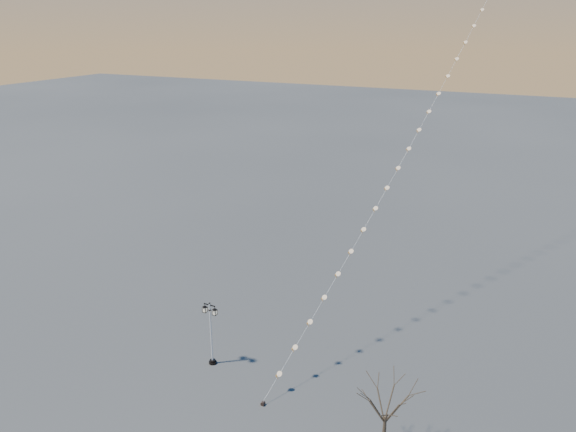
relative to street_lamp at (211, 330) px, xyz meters
The scene contains 4 objects.
ground 4.39m from the street_lamp, 38.78° to the right, with size 300.00×300.00×0.00m, color #404141.
street_lamp is the anchor object (origin of this frame).
bare_tree 12.20m from the street_lamp, 13.44° to the right, with size 2.50×2.50×4.14m.
kite_train 29.17m from the street_lamp, 65.25° to the left, with size 11.12×48.28×38.58m.
Camera 1 is at (13.74, -22.08, 20.56)m, focal length 33.77 mm.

